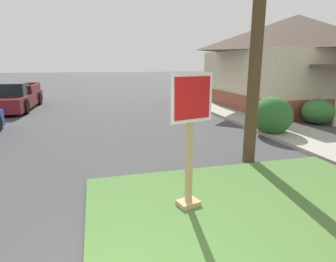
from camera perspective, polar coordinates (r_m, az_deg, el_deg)
The scene contains 8 objects.
grass_corner_patch at distance 5.03m, azimuth 19.97°, elevation -16.17°, with size 5.78×4.51×0.08m, color #477033.
sidewalk_strip at distance 10.50m, azimuth 25.59°, elevation -0.97°, with size 2.20×16.69×0.12m, color #9E9B93.
stop_sign at distance 4.58m, azimuth 4.52°, elevation -2.47°, with size 0.75×0.37×2.25m.
manhole_cover at distance 5.96m, azimuth -8.02°, elevation -10.88°, with size 0.70×0.70×0.02m, color black.
pickup_truck_maroon at distance 17.34m, azimuth -29.05°, elevation 5.83°, with size 2.22×5.57×1.48m.
corner_house at distance 17.89m, azimuth 24.29°, elevation 12.92°, with size 8.43×9.24×5.07m.
shrub_near_porch at distance 13.19m, azimuth 28.27°, elevation 3.53°, with size 1.31×1.31×1.04m, color #356F32.
shrub_by_curb at distance 10.44m, azimuth 20.45°, elevation 2.89°, with size 1.37×1.37×1.35m, color #2B602A.
Camera 1 is at (-0.09, -2.32, 2.47)m, focal length 29.92 mm.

